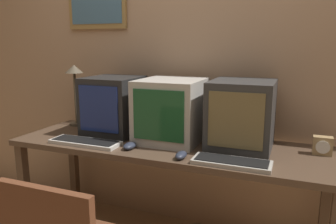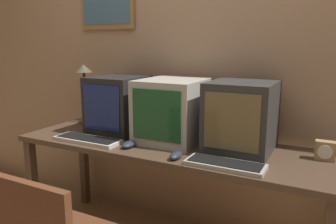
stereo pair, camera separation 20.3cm
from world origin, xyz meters
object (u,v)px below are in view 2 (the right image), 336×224
at_px(monitor_center, 173,110).
at_px(monitor_right, 242,116).
at_px(monitor_left, 118,104).
at_px(keyboard_main, 88,140).
at_px(keyboard_side, 225,164).
at_px(desk_lamp, 84,79).
at_px(mouse_far_corner, 176,156).
at_px(mouse_near_keyboard, 129,144).
at_px(desk_clock, 325,151).

height_order(monitor_center, monitor_right, monitor_right).
height_order(monitor_left, keyboard_main, monitor_left).
xyz_separation_m(monitor_left, keyboard_side, (0.89, -0.32, -0.19)).
bearing_deg(monitor_center, desk_lamp, 172.11).
height_order(keyboard_main, desk_lamp, desk_lamp).
height_order(keyboard_main, mouse_far_corner, mouse_far_corner).
height_order(keyboard_main, mouse_near_keyboard, mouse_near_keyboard).
distance_m(monitor_right, mouse_near_keyboard, 0.70).
relative_size(desk_clock, desk_lamp, 0.23).
xyz_separation_m(keyboard_main, mouse_far_corner, (0.65, -0.03, 0.01)).
bearing_deg(mouse_far_corner, monitor_left, 151.76).
bearing_deg(mouse_near_keyboard, monitor_left, 134.08).
relative_size(monitor_center, mouse_near_keyboard, 3.81).
xyz_separation_m(monitor_left, desk_clock, (1.34, 0.02, -0.15)).
distance_m(monitor_left, monitor_center, 0.44).
relative_size(monitor_left, mouse_near_keyboard, 3.45).
relative_size(monitor_left, desk_clock, 3.73).
xyz_separation_m(mouse_near_keyboard, desk_lamp, (-0.67, 0.38, 0.33)).
relative_size(monitor_right, keyboard_main, 0.91).
bearing_deg(desk_clock, mouse_near_keyboard, -163.98).
xyz_separation_m(keyboard_side, mouse_near_keyboard, (-0.62, 0.04, 0.01)).
bearing_deg(monitor_right, monitor_center, -178.76).
distance_m(mouse_near_keyboard, desk_clock, 1.11).
bearing_deg(monitor_right, keyboard_main, -162.38).
bearing_deg(desk_clock, monitor_left, -178.98).
xyz_separation_m(monitor_center, keyboard_main, (-0.47, -0.28, -0.19)).
distance_m(monitor_center, mouse_far_corner, 0.40).
bearing_deg(mouse_far_corner, mouse_near_keyboard, 171.89).
xyz_separation_m(monitor_right, desk_lamp, (-1.28, 0.11, 0.15)).
relative_size(keyboard_side, desk_clock, 3.84).
height_order(monitor_left, monitor_center, monitor_center).
bearing_deg(mouse_near_keyboard, keyboard_main, -176.90).
bearing_deg(keyboard_main, desk_clock, 13.22).
xyz_separation_m(monitor_left, mouse_far_corner, (0.62, -0.33, -0.18)).
bearing_deg(mouse_far_corner, monitor_center, 119.61).
xyz_separation_m(monitor_right, keyboard_side, (0.01, -0.31, -0.19)).
distance_m(monitor_center, desk_lamp, 0.85).
distance_m(monitor_right, keyboard_side, 0.37).
bearing_deg(mouse_far_corner, keyboard_side, 2.73).
height_order(mouse_near_keyboard, mouse_far_corner, same).
distance_m(monitor_center, mouse_near_keyboard, 0.36).
height_order(mouse_near_keyboard, desk_clock, desk_clock).
height_order(keyboard_main, keyboard_side, same).
relative_size(monitor_left, desk_lamp, 0.85).
xyz_separation_m(monitor_center, desk_lamp, (-0.83, 0.12, 0.15)).
height_order(monitor_right, desk_clock, monitor_right).
bearing_deg(monitor_left, mouse_near_keyboard, -45.92).
bearing_deg(mouse_far_corner, desk_clock, 26.16).
height_order(monitor_right, mouse_near_keyboard, monitor_right).
relative_size(monitor_center, keyboard_side, 1.08).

